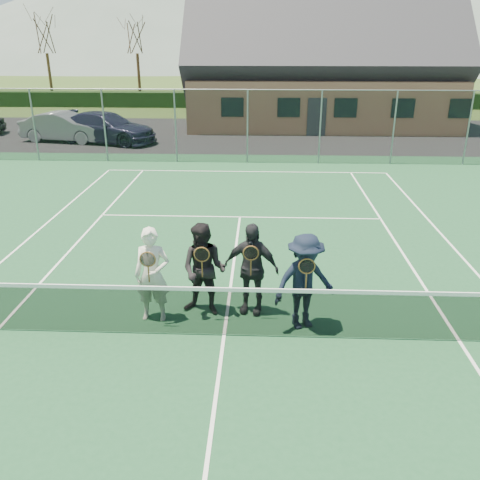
{
  "coord_description": "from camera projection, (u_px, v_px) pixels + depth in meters",
  "views": [
    {
      "loc": [
        0.62,
        -7.74,
        4.94
      ],
      "look_at": [
        0.22,
        1.5,
        1.25
      ],
      "focal_mm": 38.0,
      "sensor_mm": 36.0,
      "label": 1
    }
  ],
  "objects": [
    {
      "name": "tarmac_carpark",
      "position": [
        178.0,
        135.0,
        27.76
      ],
      "size": [
        40.0,
        12.0,
        0.01
      ],
      "primitive_type": "cube",
      "color": "black",
      "rests_on": "ground"
    },
    {
      "name": "ground",
      "position": [
        251.0,
        136.0,
        27.6
      ],
      "size": [
        220.0,
        220.0,
        0.0
      ],
      "primitive_type": "plane",
      "color": "#304819",
      "rests_on": "ground"
    },
    {
      "name": "hill_west",
      "position": [
        127.0,
        15.0,
        94.88
      ],
      "size": [
        110.0,
        110.0,
        18.0
      ],
      "primitive_type": "cone",
      "color": "#55675C",
      "rests_on": "ground"
    },
    {
      "name": "player_c",
      "position": [
        251.0,
        268.0,
        9.51
      ],
      "size": [
        1.13,
        0.67,
        1.8
      ],
      "color": "#222326",
      "rests_on": "court_surface"
    },
    {
      "name": "clubhouse",
      "position": [
        321.0,
        55.0,
        29.67
      ],
      "size": [
        15.6,
        8.2,
        7.7
      ],
      "color": "#9E6B4C",
      "rests_on": "ground"
    },
    {
      "name": "court_markings",
      "position": [
        224.0,
        335.0,
        9.03
      ],
      "size": [
        11.03,
        23.83,
        0.01
      ],
      "color": "white",
      "rests_on": "court_surface"
    },
    {
      "name": "tree_a",
      "position": [
        43.0,
        26.0,
        38.17
      ],
      "size": [
        3.2,
        3.2,
        7.77
      ],
      "color": "#3B2A15",
      "rests_on": "ground"
    },
    {
      "name": "perimeter_fence",
      "position": [
        247.0,
        127.0,
        21.0
      ],
      "size": [
        30.07,
        0.07,
        3.02
      ],
      "color": "slate",
      "rests_on": "ground"
    },
    {
      "name": "tree_b",
      "position": [
        135.0,
        26.0,
        37.88
      ],
      "size": [
        3.2,
        3.2,
        7.77
      ],
      "color": "#3A2415",
      "rests_on": "ground"
    },
    {
      "name": "court_surface",
      "position": [
        224.0,
        335.0,
        9.04
      ],
      "size": [
        30.0,
        30.0,
        0.02
      ],
      "primitive_type": "cube",
      "color": "#1C4C2B",
      "rests_on": "ground"
    },
    {
      "name": "tree_c",
      "position": [
        283.0,
        25.0,
        37.44
      ],
      "size": [
        3.2,
        3.2,
        7.77
      ],
      "color": "#342313",
      "rests_on": "ground"
    },
    {
      "name": "player_b",
      "position": [
        204.0,
        270.0,
        9.45
      ],
      "size": [
        1.02,
        0.88,
        1.8
      ],
      "color": "black",
      "rests_on": "court_surface"
    },
    {
      "name": "player_a",
      "position": [
        152.0,
        275.0,
        9.25
      ],
      "size": [
        0.67,
        0.51,
        1.8
      ],
      "color": "silver",
      "rests_on": "court_surface"
    },
    {
      "name": "hill_centre",
      "position": [
        371.0,
        2.0,
        92.3
      ],
      "size": [
        120.0,
        120.0,
        22.0
      ],
      "primitive_type": "cone",
      "color": "slate",
      "rests_on": "ground"
    },
    {
      "name": "car_c",
      "position": [
        106.0,
        128.0,
        25.44
      ],
      "size": [
        5.58,
        3.57,
        1.51
      ],
      "primitive_type": "imported",
      "rotation": [
        0.0,
        0.0,
        1.26
      ],
      "color": "#1A1932",
      "rests_on": "ground"
    },
    {
      "name": "player_d",
      "position": [
        304.0,
        282.0,
        8.99
      ],
      "size": [
        1.33,
        1.07,
        1.8
      ],
      "color": "black",
      "rests_on": "court_surface"
    },
    {
      "name": "tree_d",
      "position": [
        420.0,
        25.0,
        37.03
      ],
      "size": [
        3.2,
        3.2,
        7.77
      ],
      "color": "#3A2115",
      "rests_on": "ground"
    },
    {
      "name": "hedge_row",
      "position": [
        255.0,
        100.0,
        38.53
      ],
      "size": [
        40.0,
        1.2,
        1.1
      ],
      "primitive_type": "cube",
      "color": "black",
      "rests_on": "ground"
    },
    {
      "name": "tennis_net",
      "position": [
        224.0,
        309.0,
        8.84
      ],
      "size": [
        11.68,
        0.08,
        1.1
      ],
      "color": "slate",
      "rests_on": "ground"
    },
    {
      "name": "car_b",
      "position": [
        65.0,
        127.0,
        25.75
      ],
      "size": [
        4.66,
        2.34,
        1.47
      ],
      "primitive_type": "imported",
      "rotation": [
        0.0,
        0.0,
        1.39
      ],
      "color": "gray",
      "rests_on": "ground"
    }
  ]
}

